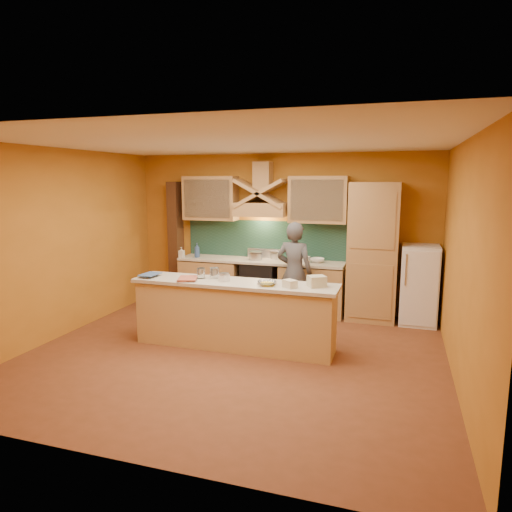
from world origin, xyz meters
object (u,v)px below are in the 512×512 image
(stove, at_px, (260,285))
(mixing_bowl, at_px, (267,283))
(kitchen_scale, at_px, (224,278))
(fridge, at_px, (419,285))
(person, at_px, (294,273))

(stove, bearing_deg, mixing_bowl, -70.56)
(stove, bearing_deg, kitchen_scale, -88.11)
(fridge, xyz_separation_m, person, (-1.95, -0.54, 0.19))
(fridge, distance_m, kitchen_scale, 3.28)
(mixing_bowl, bearing_deg, kitchen_scale, 173.63)
(person, height_order, kitchen_scale, person)
(stove, distance_m, person, 1.00)
(kitchen_scale, height_order, mixing_bowl, kitchen_scale)
(person, relative_size, kitchen_scale, 14.93)
(stove, height_order, person, person)
(stove, relative_size, fridge, 0.69)
(stove, xyz_separation_m, person, (0.75, -0.54, 0.39))
(person, relative_size, mixing_bowl, 6.61)
(fridge, xyz_separation_m, kitchen_scale, (-2.64, -1.92, 0.34))
(person, height_order, mixing_bowl, person)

